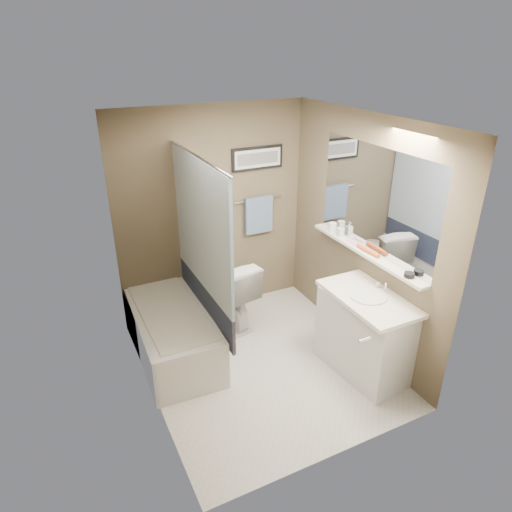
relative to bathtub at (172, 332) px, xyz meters
name	(u,v)px	position (x,y,z in m)	size (l,w,h in m)	color
ground	(263,364)	(0.75, -0.59, -0.25)	(2.50, 2.50, 0.00)	beige
ceiling	(264,123)	(0.75, -0.59, 2.13)	(2.20, 2.50, 0.04)	white
wall_back	(213,215)	(0.75, 0.64, 0.95)	(2.20, 0.04, 2.40)	brown
wall_front	(345,327)	(0.75, -1.82, 0.95)	(2.20, 0.04, 2.40)	brown
wall_left	(144,283)	(-0.33, -0.59, 0.95)	(0.04, 2.50, 2.40)	brown
wall_right	(360,237)	(1.83, -0.59, 0.95)	(0.04, 2.50, 2.40)	brown
tile_surround	(132,279)	(-0.34, -0.09, 0.75)	(0.02, 1.55, 2.00)	tan
curtain_rod	(197,157)	(0.35, -0.09, 1.80)	(0.02, 0.02, 1.55)	silver
curtain_upper	(201,226)	(0.35, -0.09, 1.15)	(0.03, 1.45, 1.28)	silver
curtain_lower	(205,301)	(0.35, -0.09, 0.33)	(0.03, 1.45, 0.36)	#252E46
mirror	(375,201)	(1.84, -0.74, 1.37)	(0.02, 1.60, 1.00)	silver
shelf	(365,252)	(1.79, -0.74, 0.85)	(0.12, 1.60, 0.03)	silver
towel_bar	(258,200)	(1.30, 0.63, 1.05)	(0.02, 0.02, 0.60)	silver
towel	(259,215)	(1.30, 0.61, 0.87)	(0.34, 0.05, 0.44)	#8CAACC
art_frame	(257,158)	(1.30, 0.65, 1.53)	(0.62, 0.03, 0.26)	black
art_mat	(258,158)	(1.30, 0.63, 1.53)	(0.56, 0.00, 0.20)	white
art_image	(258,159)	(1.30, 0.63, 1.53)	(0.50, 0.00, 0.13)	#595959
door	(404,332)	(1.30, -1.83, 0.75)	(0.80, 0.02, 2.00)	silver
door_handle	(364,340)	(0.97, -1.78, 0.75)	(0.02, 0.02, 0.10)	silver
bathtub	(172,332)	(0.00, 0.00, 0.00)	(0.70, 1.50, 0.50)	silver
tub_rim	(170,312)	(0.00, 0.00, 0.25)	(0.56, 1.36, 0.02)	beige
toilet	(226,292)	(0.72, 0.27, 0.16)	(0.46, 0.80, 0.81)	white
vanity	(365,336)	(1.60, -1.08, 0.15)	(0.50, 0.90, 0.80)	silver
countertop	(369,298)	(1.59, -1.08, 0.57)	(0.54, 0.96, 0.04)	white
sink_basin	(368,296)	(1.58, -1.08, 0.60)	(0.34, 0.34, 0.01)	silver
faucet_spout	(386,287)	(1.78, -1.08, 0.64)	(0.02, 0.02, 0.10)	silver
faucet_knob	(378,284)	(1.78, -0.98, 0.62)	(0.05, 0.05, 0.05)	silver
candle_bowl_near	(409,275)	(1.79, -1.33, 0.89)	(0.09, 0.09, 0.04)	black
hair_brush_front	(371,252)	(1.79, -0.82, 0.89)	(0.04, 0.04, 0.22)	#C3561B
hair_brush_back	(365,249)	(1.79, -0.74, 0.89)	(0.04, 0.04, 0.22)	#DE4F1F
pink_comb	(351,242)	(1.79, -0.51, 0.87)	(0.03, 0.16, 0.01)	pink
glass_jar	(333,227)	(1.79, -0.19, 0.92)	(0.08, 0.08, 0.10)	white
soap_bottle	(340,230)	(1.79, -0.32, 0.93)	(0.06, 0.06, 0.14)	#999999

